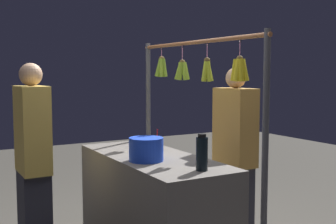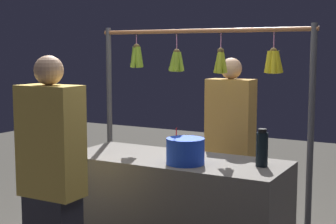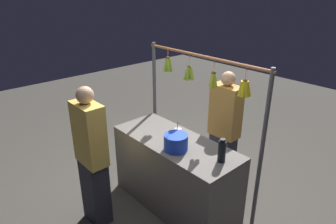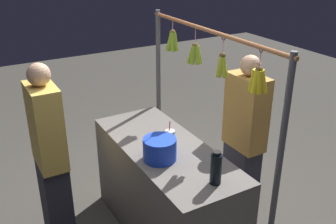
{
  "view_description": "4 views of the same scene",
  "coord_description": "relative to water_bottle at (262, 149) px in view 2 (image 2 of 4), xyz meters",
  "views": [
    {
      "loc": [
        -2.97,
        1.57,
        1.53
      ],
      "look_at": [
        -0.24,
        0.0,
        1.24
      ],
      "focal_mm": 46.45,
      "sensor_mm": 36.0,
      "label": 1
    },
    {
      "loc": [
        -1.65,
        3.1,
        1.63
      ],
      "look_at": [
        0.06,
        0.0,
        1.2
      ],
      "focal_mm": 54.57,
      "sensor_mm": 36.0,
      "label": 2
    },
    {
      "loc": [
        -2.18,
        2.06,
        2.5
      ],
      "look_at": [
        0.12,
        0.0,
        1.19
      ],
      "focal_mm": 32.41,
      "sensor_mm": 36.0,
      "label": 3
    },
    {
      "loc": [
        -2.4,
        1.35,
        2.41
      ],
      "look_at": [
        -0.04,
        0.0,
        1.2
      ],
      "focal_mm": 41.71,
      "sensor_mm": 36.0,
      "label": 4
    }
  ],
  "objects": [
    {
      "name": "drink_cup",
      "position": [
        0.62,
        -0.0,
        -0.05
      ],
      "size": [
        0.08,
        0.08,
        0.21
      ],
      "color": "silver",
      "rests_on": "market_counter"
    },
    {
      "name": "display_rack",
      "position": [
        0.6,
        -0.35,
        0.28
      ],
      "size": [
        1.74,
        0.14,
        1.81
      ],
      "color": "#4C4C51",
      "rests_on": "ground"
    },
    {
      "name": "market_counter",
      "position": [
        0.61,
        0.05,
        -0.55
      ],
      "size": [
        1.56,
        0.63,
        0.87
      ],
      "primitive_type": "cube",
      "color": "#66605B",
      "rests_on": "ground"
    },
    {
      "name": "blue_bucket",
      "position": [
        0.47,
        0.18,
        -0.03
      ],
      "size": [
        0.26,
        0.26,
        0.17
      ],
      "primitive_type": "cylinder",
      "color": "blue",
      "rests_on": "market_counter"
    },
    {
      "name": "customer_person",
      "position": [
        1.01,
        0.88,
        -0.2
      ],
      "size": [
        0.38,
        0.21,
        1.6
      ],
      "color": "#2D2D38",
      "rests_on": "ground"
    },
    {
      "name": "vendor_person",
      "position": [
        0.49,
        -0.67,
        -0.22
      ],
      "size": [
        0.37,
        0.2,
        1.57
      ],
      "color": "#2D2D38",
      "rests_on": "ground"
    },
    {
      "name": "water_bottle",
      "position": [
        0.0,
        0.0,
        0.0
      ],
      "size": [
        0.08,
        0.08,
        0.25
      ],
      "color": "black",
      "rests_on": "market_counter"
    }
  ]
}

